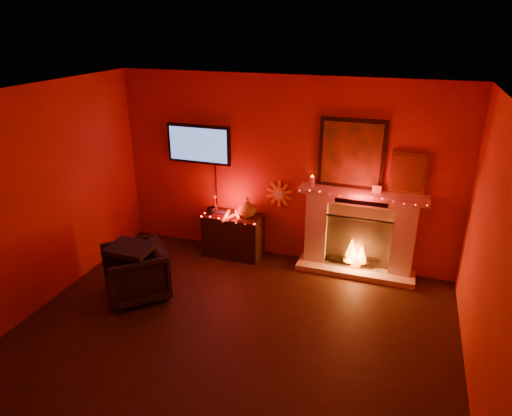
{
  "coord_description": "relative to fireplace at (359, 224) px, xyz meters",
  "views": [
    {
      "loc": [
        1.65,
        -3.55,
        3.37
      ],
      "look_at": [
        -0.14,
        1.7,
        1.07
      ],
      "focal_mm": 32.0,
      "sensor_mm": 36.0,
      "label": 1
    }
  ],
  "objects": [
    {
      "name": "room",
      "position": [
        -1.14,
        -2.39,
        0.63
      ],
      "size": [
        5.0,
        5.0,
        5.0
      ],
      "color": "black",
      "rests_on": "ground"
    },
    {
      "name": "fireplace",
      "position": [
        0.0,
        0.0,
        0.0
      ],
      "size": [
        1.72,
        0.4,
        2.18
      ],
      "color": "beige",
      "rests_on": "floor"
    },
    {
      "name": "tv",
      "position": [
        -2.44,
        0.06,
        0.92
      ],
      "size": [
        1.0,
        0.07,
        1.24
      ],
      "color": "black",
      "rests_on": "room"
    },
    {
      "name": "sunburst_clock",
      "position": [
        -1.19,
        0.09,
        0.28
      ],
      "size": [
        0.4,
        0.03,
        0.4
      ],
      "color": "gold",
      "rests_on": "room"
    },
    {
      "name": "console_table",
      "position": [
        -1.83,
        -0.13,
        -0.34
      ],
      "size": [
        0.87,
        0.55,
        0.95
      ],
      "color": "black",
      "rests_on": "floor"
    },
    {
      "name": "armchair",
      "position": [
        -2.62,
        -1.6,
        -0.38
      ],
      "size": [
        1.06,
        1.06,
        0.69
      ],
      "primitive_type": "imported",
      "rotation": [
        0.0,
        0.0,
        -0.82
      ],
      "color": "black",
      "rests_on": "floor"
    }
  ]
}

